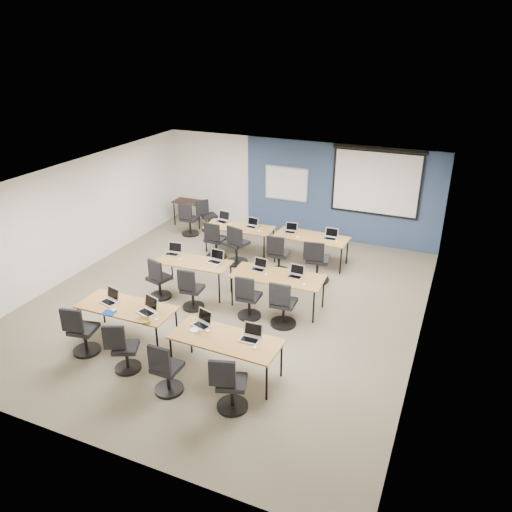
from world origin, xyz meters
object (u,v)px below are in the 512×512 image
at_px(task_chair_10, 278,257).
at_px(spare_chair_a, 207,218).
at_px(task_chair_1, 123,352).
at_px(laptop_10, 291,230).
at_px(laptop_7, 296,274).
at_px(task_chair_7, 283,308).
at_px(task_chair_6, 248,301).
at_px(task_chair_8, 215,243).
at_px(task_chair_3, 230,388).
at_px(training_table_back_left, 239,228).
at_px(laptop_2, 203,322).
at_px(laptop_9, 252,225).
at_px(laptop_0, 110,299).
at_px(training_table_mid_right, 278,277).
at_px(training_table_back_right, 311,238).
at_px(whiteboard, 286,184).
at_px(laptop_4, 173,251).
at_px(task_chair_4, 159,282).
at_px(task_chair_9, 236,248).
at_px(utility_table, 190,204).
at_px(training_table_front_left, 127,309).
at_px(task_chair_5, 191,292).
at_px(spare_chair_b, 189,222).
at_px(training_table_mid_left, 194,263).
at_px(laptop_6, 259,267).
at_px(training_table_front_right, 226,341).
at_px(laptop_8, 223,219).
at_px(laptop_11, 331,236).
at_px(laptop_1, 148,308).
at_px(task_chair_2, 166,372).
at_px(task_chair_0, 82,334).
at_px(laptop_5, 216,259).
at_px(task_chair_11, 316,264).
at_px(laptop_3, 251,336).

bearing_deg(task_chair_10, spare_chair_a, 141.64).
bearing_deg(task_chair_1, laptop_10, 55.41).
relative_size(laptop_7, task_chair_7, 0.31).
height_order(task_chair_6, task_chair_8, task_chair_8).
bearing_deg(task_chair_10, task_chair_3, -83.95).
distance_m(training_table_back_left, task_chair_7, 3.78).
bearing_deg(laptop_2, laptop_9, 121.47).
distance_m(laptop_0, task_chair_3, 3.17).
bearing_deg(training_table_mid_right, task_chair_6, -122.22).
xyz_separation_m(training_table_back_right, laptop_9, (-1.64, 0.03, 0.10)).
bearing_deg(whiteboard, training_table_back_left, -107.26).
relative_size(training_table_mid_right, laptop_4, 5.78).
relative_size(task_chair_4, laptop_10, 3.20).
xyz_separation_m(task_chair_6, task_chair_9, (-1.35, 2.27, 0.04)).
bearing_deg(laptop_2, utility_table, 140.04).
distance_m(training_table_front_left, task_chair_9, 3.93).
bearing_deg(laptop_9, task_chair_5, -85.70).
bearing_deg(spare_chair_b, task_chair_8, -41.99).
bearing_deg(training_table_mid_right, task_chair_10, 107.68).
relative_size(training_table_mid_left, laptop_0, 5.07).
relative_size(laptop_4, laptop_6, 1.11).
bearing_deg(training_table_front_right, task_chair_7, 81.65).
bearing_deg(laptop_8, task_chair_5, -63.67).
distance_m(training_table_mid_left, task_chair_6, 1.72).
relative_size(training_table_mid_right, laptop_11, 5.97).
xyz_separation_m(laptop_1, laptop_7, (1.99, 2.42, -0.01)).
xyz_separation_m(training_table_back_left, training_table_back_right, (1.94, 0.10, 0.00)).
distance_m(laptop_1, utility_table, 6.43).
bearing_deg(task_chair_2, task_chair_0, 170.80).
distance_m(laptop_9, laptop_10, 1.06).
xyz_separation_m(laptop_0, task_chair_6, (2.12, 1.59, -0.39)).
height_order(training_table_front_right, spare_chair_b, spare_chair_b).
relative_size(whiteboard, laptop_7, 4.16).
bearing_deg(laptop_9, utility_table, 159.09).
height_order(task_chair_0, spare_chair_a, task_chair_0).
bearing_deg(laptop_5, task_chair_11, 39.89).
bearing_deg(laptop_9, spare_chair_b, 172.65).
bearing_deg(training_table_back_left, task_chair_1, -89.85).
bearing_deg(laptop_7, task_chair_2, -104.43).
bearing_deg(task_chair_6, laptop_0, -145.80).
bearing_deg(laptop_11, laptop_8, 177.69).
relative_size(task_chair_5, laptop_9, 3.17).
xyz_separation_m(task_chair_5, laptop_7, (1.98, 0.94, 0.40)).
bearing_deg(task_chair_2, training_table_mid_left, 112.71).
bearing_deg(task_chair_0, laptop_7, 34.92).
xyz_separation_m(laptop_5, spare_chair_b, (-2.30, 2.72, -0.39)).
bearing_deg(laptop_3, training_table_back_right, 93.13).
height_order(training_table_front_right, laptop_10, laptop_10).
relative_size(training_table_back_left, laptop_10, 5.90).
bearing_deg(laptop_0, laptop_11, 72.18).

